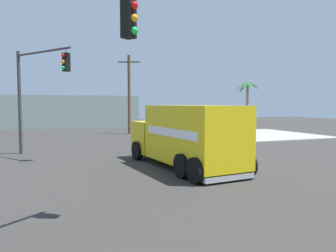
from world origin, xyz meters
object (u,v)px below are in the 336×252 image
Objects in this scene: delivery_truck at (186,136)px; utility_pole at (129,93)px; palm_tree_far at (247,97)px; traffic_light_secondary at (34,85)px; traffic_light_primary at (33,42)px.

delivery_truck is 18.79m from utility_pole.
utility_pole reaches higher than delivery_truck.
utility_pole reaches higher than palm_tree_far.
palm_tree_far is (14.02, 15.55, 2.21)m from delivery_truck.
traffic_light_secondary is 15.04m from utility_pole.
palm_tree_far reaches higher than delivery_truck.
delivery_truck is 1.26× the size of traffic_light_secondary.
traffic_light_primary is 1.15× the size of palm_tree_far.
traffic_light_primary is at bearing -107.57° from utility_pole.
traffic_light_primary is 30.85m from palm_tree_far.
traffic_light_primary is at bearing -129.92° from delivery_truck.
delivery_truck is at bearing -95.88° from utility_pole.
traffic_light_secondary is at bearing -124.97° from utility_pole.
delivery_truck is 10.25m from traffic_light_primary.
palm_tree_far is (20.73, 9.36, -0.34)m from traffic_light_secondary.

